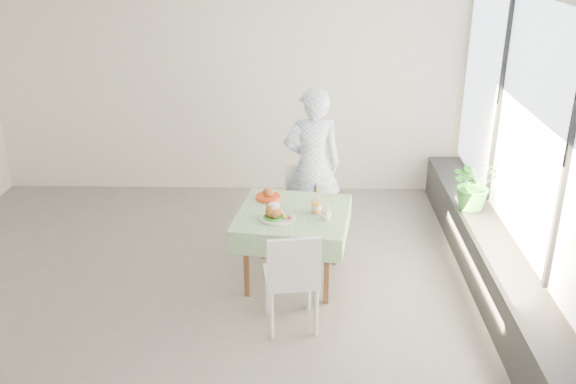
{
  "coord_description": "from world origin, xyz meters",
  "views": [
    {
      "loc": [
        0.94,
        -5.49,
        3.33
      ],
      "look_at": [
        0.82,
        0.17,
        0.93
      ],
      "focal_mm": 40.0,
      "sensor_mm": 36.0,
      "label": 1
    }
  ],
  "objects_px": {
    "juice_cup_orange": "(316,206)",
    "main_dish": "(276,214)",
    "diner": "(312,165)",
    "chair_near": "(291,296)",
    "cafe_table": "(293,238)",
    "chair_far": "(302,221)",
    "potted_plant": "(475,183)"
  },
  "relations": [
    {
      "from": "chair_far",
      "to": "juice_cup_orange",
      "type": "height_order",
      "value": "juice_cup_orange"
    },
    {
      "from": "chair_far",
      "to": "chair_near",
      "type": "distance_m",
      "value": 1.6
    },
    {
      "from": "chair_far",
      "to": "juice_cup_orange",
      "type": "relative_size",
      "value": 2.85
    },
    {
      "from": "cafe_table",
      "to": "chair_near",
      "type": "height_order",
      "value": "chair_near"
    },
    {
      "from": "chair_near",
      "to": "potted_plant",
      "type": "xyz_separation_m",
      "value": [
        1.9,
        1.46,
        0.49
      ]
    },
    {
      "from": "juice_cup_orange",
      "to": "potted_plant",
      "type": "relative_size",
      "value": 0.52
    },
    {
      "from": "diner",
      "to": "juice_cup_orange",
      "type": "relative_size",
      "value": 5.8
    },
    {
      "from": "cafe_table",
      "to": "chair_far",
      "type": "relative_size",
      "value": 1.38
    },
    {
      "from": "chair_far",
      "to": "chair_near",
      "type": "relative_size",
      "value": 0.9
    },
    {
      "from": "chair_near",
      "to": "juice_cup_orange",
      "type": "height_order",
      "value": "juice_cup_orange"
    },
    {
      "from": "diner",
      "to": "chair_near",
      "type": "bearing_deg",
      "value": 74.2
    },
    {
      "from": "chair_far",
      "to": "diner",
      "type": "distance_m",
      "value": 0.63
    },
    {
      "from": "cafe_table",
      "to": "main_dish",
      "type": "distance_m",
      "value": 0.41
    },
    {
      "from": "cafe_table",
      "to": "chair_near",
      "type": "xyz_separation_m",
      "value": [
        -0.0,
        -0.79,
        -0.17
      ]
    },
    {
      "from": "juice_cup_orange",
      "to": "main_dish",
      "type": "bearing_deg",
      "value": -156.71
    },
    {
      "from": "chair_far",
      "to": "potted_plant",
      "type": "xyz_separation_m",
      "value": [
        1.81,
        -0.14,
        0.52
      ]
    },
    {
      "from": "chair_far",
      "to": "juice_cup_orange",
      "type": "xyz_separation_m",
      "value": [
        0.14,
        -0.81,
        0.55
      ]
    },
    {
      "from": "cafe_table",
      "to": "main_dish",
      "type": "xyz_separation_m",
      "value": [
        -0.16,
        -0.17,
        0.34
      ]
    },
    {
      "from": "cafe_table",
      "to": "chair_far",
      "type": "xyz_separation_m",
      "value": [
        0.09,
        0.81,
        -0.2
      ]
    },
    {
      "from": "main_dish",
      "to": "juice_cup_orange",
      "type": "distance_m",
      "value": 0.42
    },
    {
      "from": "diner",
      "to": "main_dish",
      "type": "relative_size",
      "value": 5.05
    },
    {
      "from": "cafe_table",
      "to": "potted_plant",
      "type": "relative_size",
      "value": 2.06
    },
    {
      "from": "chair_far",
      "to": "potted_plant",
      "type": "relative_size",
      "value": 1.49
    },
    {
      "from": "chair_far",
      "to": "chair_near",
      "type": "bearing_deg",
      "value": -93.16
    },
    {
      "from": "chair_near",
      "to": "juice_cup_orange",
      "type": "bearing_deg",
      "value": 73.97
    },
    {
      "from": "juice_cup_orange",
      "to": "potted_plant",
      "type": "xyz_separation_m",
      "value": [
        1.68,
        0.67,
        -0.02
      ]
    },
    {
      "from": "juice_cup_orange",
      "to": "chair_far",
      "type": "bearing_deg",
      "value": 99.77
    },
    {
      "from": "chair_far",
      "to": "potted_plant",
      "type": "height_order",
      "value": "potted_plant"
    },
    {
      "from": "main_dish",
      "to": "potted_plant",
      "type": "height_order",
      "value": "potted_plant"
    },
    {
      "from": "cafe_table",
      "to": "main_dish",
      "type": "bearing_deg",
      "value": -133.89
    },
    {
      "from": "diner",
      "to": "potted_plant",
      "type": "bearing_deg",
      "value": 161.54
    },
    {
      "from": "diner",
      "to": "juice_cup_orange",
      "type": "distance_m",
      "value": 0.94
    }
  ]
}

